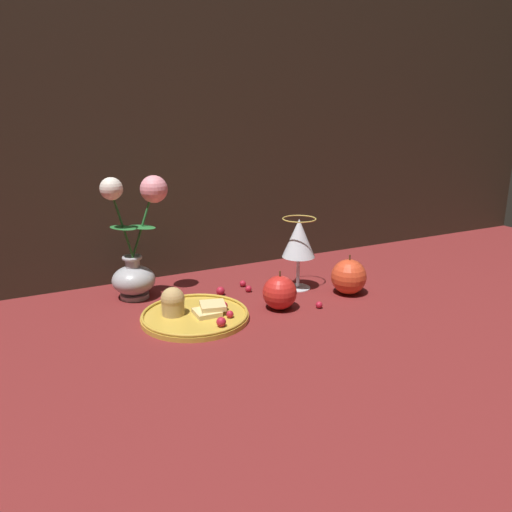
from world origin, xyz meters
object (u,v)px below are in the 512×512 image
(wine_glass, at_px, (299,240))
(apple_near_glass, at_px, (349,277))
(plate_with_pastries, at_px, (192,313))
(vase, at_px, (136,251))
(apple_beside_vase, at_px, (280,293))

(wine_glass, height_order, apple_near_glass, wine_glass)
(plate_with_pastries, height_order, wine_glass, wine_glass)
(wine_glass, bearing_deg, plate_with_pastries, -168.05)
(vase, relative_size, plate_with_pastries, 1.26)
(vase, distance_m, apple_near_glass, 0.49)
(apple_beside_vase, bearing_deg, plate_with_pastries, 170.22)
(vase, relative_size, wine_glass, 1.62)
(apple_beside_vase, bearing_deg, vase, 141.03)
(wine_glass, relative_size, apple_near_glass, 1.83)
(vase, xyz_separation_m, apple_beside_vase, (0.26, -0.21, -0.07))
(plate_with_pastries, relative_size, wine_glass, 1.29)
(plate_with_pastries, height_order, apple_near_glass, apple_near_glass)
(vase, xyz_separation_m, apple_near_glass, (0.45, -0.20, -0.07))
(wine_glass, distance_m, apple_near_glass, 0.14)
(plate_with_pastries, distance_m, wine_glass, 0.32)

